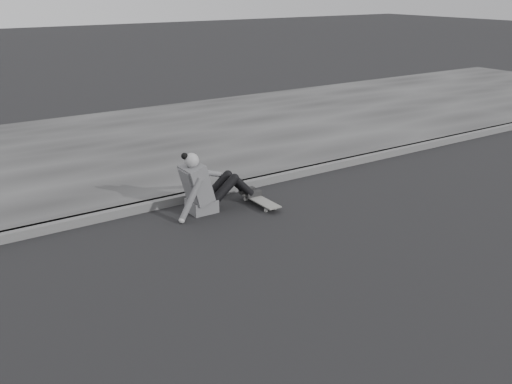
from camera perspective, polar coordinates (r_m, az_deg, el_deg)
ground at (r=8.26m, az=20.09°, el=-2.20°), size 80.00×80.00×0.00m
curb at (r=9.86m, az=8.20°, el=2.78°), size 24.00×0.16×0.12m
sidewalk at (r=12.18m, az=-1.28°, el=6.33°), size 24.00×6.00×0.12m
skateboard at (r=8.08m, az=0.39°, el=-0.86°), size 0.20×0.78×0.09m
seated_woman at (r=7.82m, az=-5.08°, el=0.59°), size 1.38×0.46×0.88m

